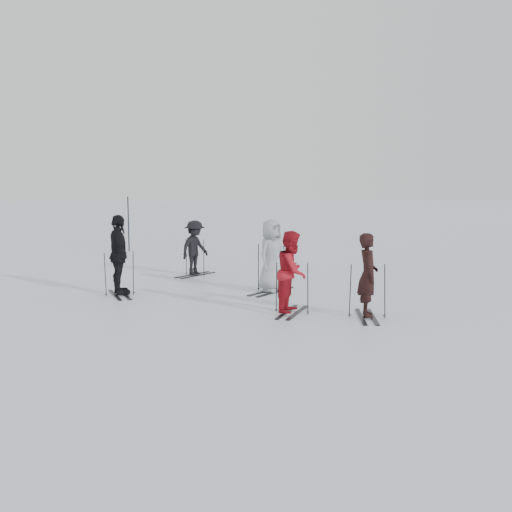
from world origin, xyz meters
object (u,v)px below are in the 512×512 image
Objects in this scene: skier_near_dark at (368,276)px; skier_grey at (271,256)px; skier_uphill_left at (119,256)px; skier_uphill_far at (195,249)px; piste_marker at (128,224)px; skier_red at (292,273)px.

skier_grey is at bearing 36.41° from skier_near_dark.
skier_uphill_left reaches higher than skier_near_dark.
skier_uphill_far is 0.75× the size of piste_marker.
piste_marker is (-5.21, 11.54, 0.19)m from skier_red.
skier_uphill_left is 3.54m from skier_uphill_far.
skier_uphill_left is at bearing 130.93° from skier_grey.
skier_red is 0.82× the size of piste_marker.
skier_uphill_far is at bearing -65.22° from piste_marker.
skier_uphill_far is at bearing 72.93° from skier_grey.
skier_red is 12.66m from piste_marker.
piste_marker reaches higher than skier_uphill_left.
skier_near_dark is 1.09× the size of skier_uphill_far.
skier_uphill_far is at bearing 45.08° from skier_red.
skier_near_dark is 7.00m from skier_uphill_far.
skier_red is 4.63m from skier_uphill_left.
skier_uphill_left is at bearing -82.95° from piste_marker.
skier_red is at bearing -137.16° from skier_grey.
skier_uphill_left reaches higher than skier_red.
skier_red is 0.96× the size of skier_grey.
piste_marker is at bearing 34.83° from skier_near_dark.
skier_grey is 0.86× the size of piste_marker.
skier_grey is 3.79m from skier_uphill_left.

